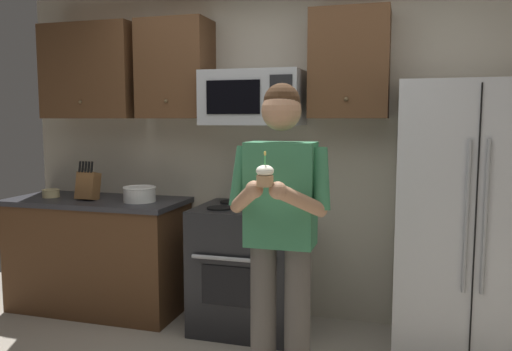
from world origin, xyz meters
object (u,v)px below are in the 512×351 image
object	(u,v)px
bowl_small_colored	(51,193)
person	(280,222)
bowl_large_white	(140,194)
oven_range	(249,267)
cupcake	(265,175)
refrigerator	(468,222)
knife_block	(88,185)
microwave	(253,98)

from	to	relation	value
bowl_small_colored	person	bearing A→B (deg)	-20.72
bowl_large_white	bowl_small_colored	bearing A→B (deg)	-179.84
oven_range	cupcake	world-z (taller)	cupcake
refrigerator	knife_block	xyz separation A→B (m)	(-2.84, 0.01, 0.14)
refrigerator	knife_block	distance (m)	2.85
microwave	knife_block	distance (m)	1.51
cupcake	oven_range	bearing A→B (deg)	110.80
knife_block	bowl_small_colored	world-z (taller)	knife_block
oven_range	person	size ratio (longest dim) A/B	0.53
oven_range	bowl_small_colored	distance (m)	1.78
bowl_small_colored	bowl_large_white	bearing A→B (deg)	0.16
knife_block	person	bearing A→B (deg)	-24.11
oven_range	knife_block	distance (m)	1.46
person	bowl_small_colored	bearing A→B (deg)	159.28
oven_range	bowl_large_white	world-z (taller)	bowl_large_white
bowl_small_colored	person	size ratio (longest dim) A/B	0.08
bowl_small_colored	knife_block	bearing A→B (deg)	-2.44
bowl_large_white	cupcake	world-z (taller)	cupcake
person	cupcake	xyz separation A→B (m)	(0.00, -0.33, 0.30)
knife_block	bowl_small_colored	bearing A→B (deg)	177.56
oven_range	knife_block	bearing A→B (deg)	-178.74
refrigerator	cupcake	bearing A→B (deg)	-133.53
microwave	bowl_large_white	bearing A→B (deg)	-171.64
microwave	knife_block	world-z (taller)	microwave
knife_block	bowl_small_colored	xyz separation A→B (m)	(-0.37, 0.02, -0.08)
bowl_large_white	refrigerator	bearing A→B (deg)	-0.66
microwave	person	bearing A→B (deg)	-65.12
microwave	oven_range	bearing A→B (deg)	-90.02
oven_range	refrigerator	world-z (taller)	refrigerator
microwave	bowl_small_colored	world-z (taller)	microwave
oven_range	microwave	size ratio (longest dim) A/B	1.26
refrigerator	person	distance (m)	1.32
oven_range	bowl_small_colored	size ratio (longest dim) A/B	6.60
bowl_large_white	cupcake	xyz separation A→B (m)	(1.33, -1.14, 0.31)
refrigerator	bowl_large_white	size ratio (longest dim) A/B	6.95
knife_block	person	xyz separation A→B (m)	(1.78, -0.80, -0.04)
knife_block	bowl_large_white	distance (m)	0.46
microwave	cupcake	bearing A→B (deg)	-71.01
cupcake	knife_block	bearing A→B (deg)	147.71
oven_range	bowl_small_colored	bearing A→B (deg)	-179.53
refrigerator	bowl_small_colored	size ratio (longest dim) A/B	12.74
refrigerator	knife_block	bearing A→B (deg)	179.81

